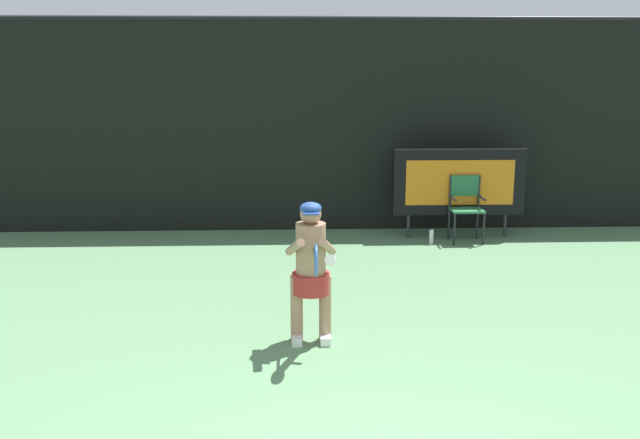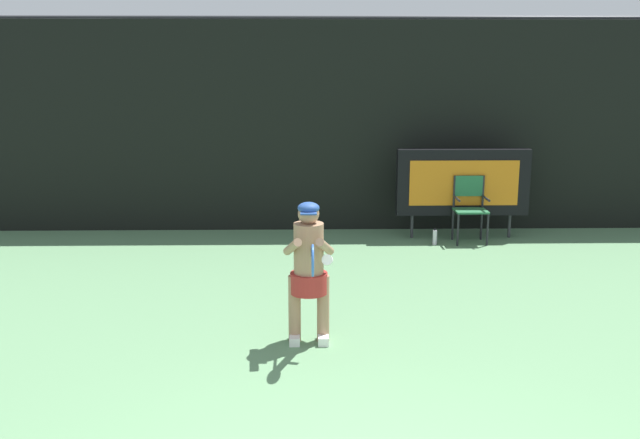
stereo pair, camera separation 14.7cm
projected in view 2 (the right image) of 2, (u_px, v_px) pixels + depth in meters
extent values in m
cube|color=black|center=(328.00, 127.00, 12.07)|extent=(18.00, 0.12, 3.60)
cylinder|color=#38383D|center=(328.00, 17.00, 11.67)|extent=(18.00, 0.05, 0.05)
cube|color=black|center=(463.00, 182.00, 11.62)|extent=(2.20, 0.20, 1.10)
cube|color=orange|center=(464.00, 183.00, 11.52)|extent=(1.80, 0.01, 0.75)
cylinder|color=#2D2D33|center=(412.00, 226.00, 11.77)|extent=(0.05, 0.05, 0.40)
cylinder|color=#2D2D33|center=(509.00, 226.00, 11.80)|extent=(0.05, 0.05, 0.40)
cylinder|color=black|center=(458.00, 230.00, 11.23)|extent=(0.04, 0.04, 0.52)
cylinder|color=black|center=(488.00, 230.00, 11.24)|extent=(0.04, 0.04, 0.52)
cylinder|color=black|center=(453.00, 224.00, 11.63)|extent=(0.04, 0.04, 0.52)
cylinder|color=black|center=(481.00, 224.00, 11.64)|extent=(0.04, 0.04, 0.52)
cube|color=#26643E|center=(471.00, 211.00, 11.38)|extent=(0.52, 0.44, 0.03)
cylinder|color=black|center=(454.00, 192.00, 11.51)|extent=(0.04, 0.04, 0.56)
cylinder|color=black|center=(483.00, 192.00, 11.52)|extent=(0.04, 0.04, 0.56)
cube|color=#26643E|center=(469.00, 186.00, 11.49)|extent=(0.48, 0.02, 0.34)
cylinder|color=black|center=(457.00, 198.00, 11.33)|extent=(0.04, 0.44, 0.04)
cylinder|color=black|center=(486.00, 198.00, 11.34)|extent=(0.04, 0.44, 0.04)
cylinder|color=silver|center=(435.00, 237.00, 11.34)|extent=(0.07, 0.07, 0.24)
cylinder|color=black|center=(435.00, 229.00, 11.31)|extent=(0.03, 0.03, 0.03)
cube|color=white|center=(295.00, 339.00, 7.36)|extent=(0.11, 0.26, 0.09)
cube|color=white|center=(323.00, 338.00, 7.37)|extent=(0.11, 0.26, 0.09)
cylinder|color=#A37A5B|center=(295.00, 309.00, 7.34)|extent=(0.13, 0.13, 0.72)
cylinder|color=#A37A5B|center=(323.00, 308.00, 7.35)|extent=(0.13, 0.13, 0.72)
cylinder|color=#A32925|center=(309.00, 283.00, 7.28)|extent=(0.39, 0.39, 0.22)
cylinder|color=#A37A5B|center=(309.00, 250.00, 7.20)|extent=(0.31, 0.31, 0.56)
sphere|color=#A37A5B|center=(309.00, 214.00, 7.12)|extent=(0.22, 0.22, 0.22)
ellipsoid|color=#284C93|center=(309.00, 208.00, 7.11)|extent=(0.22, 0.22, 0.12)
cube|color=#284C93|center=(309.00, 213.00, 7.02)|extent=(0.17, 0.12, 0.02)
cylinder|color=#A37A5B|center=(292.00, 247.00, 7.02)|extent=(0.21, 0.51, 0.29)
cylinder|color=#A37A5B|center=(325.00, 247.00, 7.03)|extent=(0.21, 0.51, 0.29)
cylinder|color=white|center=(327.00, 260.00, 6.94)|extent=(0.13, 0.11, 0.12)
cylinder|color=black|center=(312.00, 252.00, 6.95)|extent=(0.03, 0.28, 0.03)
torus|color=blue|center=(313.00, 261.00, 6.65)|extent=(0.02, 0.31, 0.31)
ellipsoid|color=silver|center=(313.00, 261.00, 6.65)|extent=(0.01, 0.26, 0.26)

